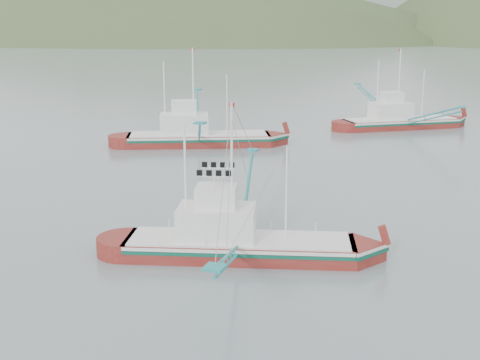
% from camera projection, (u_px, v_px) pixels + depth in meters
% --- Properties ---
extents(ground, '(1200.00, 1200.00, 0.00)m').
position_uv_depth(ground, '(207.00, 252.00, 41.04)').
color(ground, slate).
rests_on(ground, ground).
extents(main_boat, '(14.25, 24.46, 10.10)m').
position_uv_depth(main_boat, '(237.00, 227.00, 39.80)').
color(main_boat, maroon).
rests_on(main_boat, ground).
extents(bg_boat_far, '(19.66, 24.40, 10.99)m').
position_uv_depth(bg_boat_far, '(400.00, 110.00, 86.43)').
color(bg_boat_far, maroon).
rests_on(bg_boat_far, ground).
extents(bg_boat_left, '(16.31, 27.49, 11.69)m').
position_uv_depth(bg_boat_left, '(197.00, 125.00, 74.72)').
color(bg_boat_left, maroon).
rests_on(bg_boat_left, ground).
extents(headland_left, '(448.00, 308.00, 210.00)m').
position_uv_depth(headland_left, '(162.00, 40.00, 429.22)').
color(headland_left, '#3A4C27').
rests_on(headland_left, ground).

